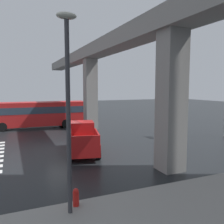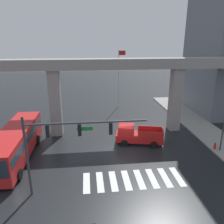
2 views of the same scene
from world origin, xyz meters
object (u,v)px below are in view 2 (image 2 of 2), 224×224
Objects in this scene: flagpole at (119,75)px; pickup_truck at (137,135)px; traffic_signal_mast at (64,137)px; fire_hydrant at (215,146)px; city_bus at (16,142)px.

pickup_truck is at bearing -89.92° from flagpole.
pickup_truck is 0.62× the size of traffic_signal_mast.
traffic_signal_mast reaches higher than pickup_truck.
flagpole reaches higher than traffic_signal_mast.
fire_hydrant is at bearing -18.03° from pickup_truck.
city_bus reaches higher than fire_hydrant.
flagpole reaches higher than fire_hydrant.
pickup_truck is 8.22m from fire_hydrant.
traffic_signal_mast is 16.24m from fire_hydrant.
flagpole reaches higher than pickup_truck.
pickup_truck is 11.00m from traffic_signal_mast.
fire_hydrant is 18.97m from flagpole.
traffic_signal_mast reaches higher than fire_hydrant.
flagpole reaches higher than city_bus.
pickup_truck is 14.69m from flagpole.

